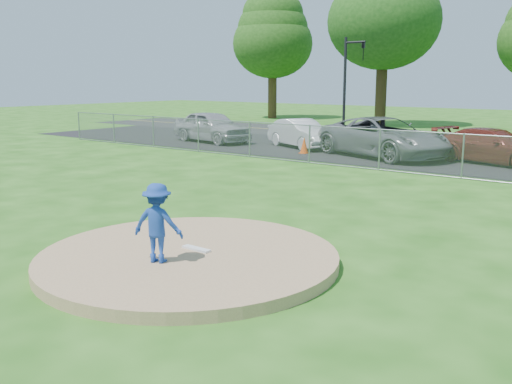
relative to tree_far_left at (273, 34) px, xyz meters
The scene contains 14 objects.
ground 32.60m from the tree_far_left, 46.27° to the right, with size 120.00×120.00×0.00m, color #1E5512.
pitchers_mound 40.27m from the tree_far_left, 56.31° to the right, with size 5.40×5.40×0.20m, color #A17E58.
pitching_rubber 40.08m from the tree_far_left, 56.15° to the right, with size 0.60×0.15×0.04m, color white.
chain_link_fence 31.06m from the tree_far_left, 43.67° to the right, with size 40.00×0.06×1.50m, color gray.
parking_lot 28.39m from the tree_far_left, 36.87° to the right, with size 50.00×8.00×0.01m, color black.
tree_far_left is the anchor object (origin of this frame).
tree_left 11.24m from the tree_far_left, 10.30° to the right, with size 7.84×7.84×12.53m.
traffic_signal_left 17.60m from the tree_far_left, 39.73° to the right, with size 1.28×0.20×5.60m.
pitcher 40.69m from the tree_far_left, 56.90° to the right, with size 0.88×0.51×1.36m, color #1C3F9A.
traffic_cone 24.89m from the tree_far_left, 50.70° to the right, with size 0.38×0.38×0.73m, color #FA520D.
parked_car_silver 20.55m from the tree_far_left, 63.52° to the right, with size 1.94×4.83×1.65m, color #A3A3A7.
parked_car_white 22.64m from the tree_far_left, 50.45° to the right, with size 1.45×4.17×1.37m, color silver.
parked_car_gray 26.24m from the tree_far_left, 43.40° to the right, with size 2.81×6.09×1.69m, color slate.
parked_car_darkred 29.00m from the tree_far_left, 36.18° to the right, with size 1.92×4.72×1.37m, color maroon.
Camera 1 is at (6.98, -7.10, 3.26)m, focal length 40.00 mm.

